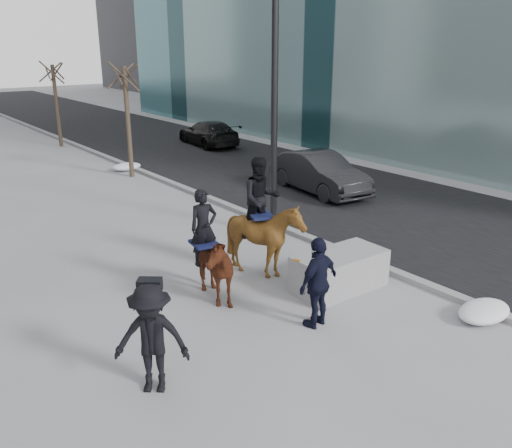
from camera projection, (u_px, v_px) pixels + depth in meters
ground at (293, 311)px, 10.76m from camera, size 120.00×120.00×0.00m
road at (260, 171)px, 22.30m from camera, size 8.00×90.00×0.01m
curb at (175, 184)px, 19.97m from camera, size 0.25×90.00×0.12m
planter at (339, 271)px, 11.60m from camera, size 2.06×1.07×0.81m
car_near at (319, 173)px, 18.98m from camera, size 2.01×4.42×1.41m
car_far at (208, 133)px, 27.61m from camera, size 2.22×4.49×1.25m
tree_near at (128, 117)px, 20.64m from camera, size 1.20×1.20×4.68m
tree_far at (56, 102)px, 26.82m from camera, size 1.20×1.20×4.44m
mounted_left at (208, 260)px, 11.00m from camera, size 1.08×1.89×2.31m
mounted_right at (264, 230)px, 12.09m from camera, size 1.93×2.03×2.71m
feeder at (318, 282)px, 9.94m from camera, size 1.09×0.94×1.75m
camera_crew at (151, 338)px, 8.06m from camera, size 1.29×1.22×1.75m
lamppost at (272, 45)px, 13.59m from camera, size 0.25×1.59×9.09m
snow_piles at (244, 214)px, 16.25m from camera, size 1.24×16.73×0.31m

